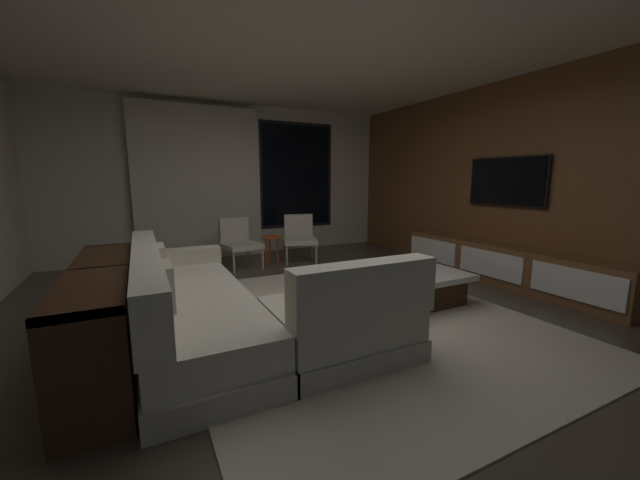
{
  "coord_description": "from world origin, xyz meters",
  "views": [
    {
      "loc": [
        -1.5,
        -3.02,
        1.38
      ],
      "look_at": [
        0.35,
        0.67,
        0.68
      ],
      "focal_mm": 20.24,
      "sensor_mm": 36.0,
      "label": 1
    }
  ],
  "objects_px": {
    "coffee_table": "(402,284)",
    "mounted_tv": "(507,181)",
    "accent_chair_by_curtain": "(238,240)",
    "accent_chair_near_window": "(299,235)",
    "media_console": "(504,265)",
    "side_stool": "(271,241)",
    "console_table_behind_couch": "(102,308)",
    "book_stack_on_coffee_table": "(397,270)",
    "sectional_couch": "(229,311)"
  },
  "relations": [
    {
      "from": "sectional_couch",
      "to": "accent_chair_near_window",
      "type": "relative_size",
      "value": 3.21
    },
    {
      "from": "mounted_tv",
      "to": "console_table_behind_couch",
      "type": "bearing_deg",
      "value": -177.33
    },
    {
      "from": "coffee_table",
      "to": "book_stack_on_coffee_table",
      "type": "bearing_deg",
      "value": -150.13
    },
    {
      "from": "sectional_couch",
      "to": "coffee_table",
      "type": "relative_size",
      "value": 2.16
    },
    {
      "from": "sectional_couch",
      "to": "accent_chair_near_window",
      "type": "bearing_deg",
      "value": 55.96
    },
    {
      "from": "accent_chair_near_window",
      "to": "mounted_tv",
      "type": "height_order",
      "value": "mounted_tv"
    },
    {
      "from": "side_stool",
      "to": "mounted_tv",
      "type": "distance_m",
      "value": 3.58
    },
    {
      "from": "accent_chair_near_window",
      "to": "media_console",
      "type": "bearing_deg",
      "value": -53.35
    },
    {
      "from": "accent_chair_near_window",
      "to": "media_console",
      "type": "distance_m",
      "value": 3.13
    },
    {
      "from": "sectional_couch",
      "to": "mounted_tv",
      "type": "distance_m",
      "value": 4.01
    },
    {
      "from": "book_stack_on_coffee_table",
      "to": "media_console",
      "type": "xyz_separation_m",
      "value": [
        1.78,
        -0.01,
        -0.13
      ]
    },
    {
      "from": "accent_chair_near_window",
      "to": "console_table_behind_couch",
      "type": "height_order",
      "value": "accent_chair_near_window"
    },
    {
      "from": "coffee_table",
      "to": "console_table_behind_couch",
      "type": "distance_m",
      "value": 2.96
    },
    {
      "from": "book_stack_on_coffee_table",
      "to": "mounted_tv",
      "type": "bearing_deg",
      "value": 5.55
    },
    {
      "from": "side_stool",
      "to": "console_table_behind_couch",
      "type": "xyz_separation_m",
      "value": [
        -2.21,
        -2.53,
        0.05
      ]
    },
    {
      "from": "media_console",
      "to": "accent_chair_by_curtain",
      "type": "bearing_deg",
      "value": 139.38
    },
    {
      "from": "accent_chair_by_curtain",
      "to": "console_table_behind_couch",
      "type": "xyz_separation_m",
      "value": [
        -1.66,
        -2.53,
        -0.01
      ]
    },
    {
      "from": "side_stool",
      "to": "media_console",
      "type": "distance_m",
      "value": 3.45
    },
    {
      "from": "side_stool",
      "to": "mounted_tv",
      "type": "height_order",
      "value": "mounted_tv"
    },
    {
      "from": "coffee_table",
      "to": "mounted_tv",
      "type": "bearing_deg",
      "value": 3.28
    },
    {
      "from": "accent_chair_near_window",
      "to": "side_stool",
      "type": "height_order",
      "value": "accent_chair_near_window"
    },
    {
      "from": "sectional_couch",
      "to": "side_stool",
      "type": "height_order",
      "value": "sectional_couch"
    },
    {
      "from": "accent_chair_by_curtain",
      "to": "side_stool",
      "type": "height_order",
      "value": "accent_chair_by_curtain"
    },
    {
      "from": "sectional_couch",
      "to": "coffee_table",
      "type": "distance_m",
      "value": 2.05
    },
    {
      "from": "mounted_tv",
      "to": "book_stack_on_coffee_table",
      "type": "bearing_deg",
      "value": -174.45
    },
    {
      "from": "side_stool",
      "to": "sectional_couch",
      "type": "bearing_deg",
      "value": -115.94
    },
    {
      "from": "sectional_couch",
      "to": "accent_chair_by_curtain",
      "type": "distance_m",
      "value": 2.76
    },
    {
      "from": "coffee_table",
      "to": "side_stool",
      "type": "relative_size",
      "value": 2.52
    },
    {
      "from": "mounted_tv",
      "to": "accent_chair_by_curtain",
      "type": "bearing_deg",
      "value": 143.36
    },
    {
      "from": "accent_chair_near_window",
      "to": "media_console",
      "type": "height_order",
      "value": "accent_chair_near_window"
    },
    {
      "from": "sectional_couch",
      "to": "accent_chair_by_curtain",
      "type": "xyz_separation_m",
      "value": [
        0.75,
        2.65,
        0.14
      ]
    },
    {
      "from": "book_stack_on_coffee_table",
      "to": "side_stool",
      "type": "height_order",
      "value": "side_stool"
    },
    {
      "from": "console_table_behind_couch",
      "to": "book_stack_on_coffee_table",
      "type": "bearing_deg",
      "value": 0.64
    },
    {
      "from": "media_console",
      "to": "console_table_behind_couch",
      "type": "distance_m",
      "value": 4.58
    },
    {
      "from": "book_stack_on_coffee_table",
      "to": "side_stool",
      "type": "relative_size",
      "value": 0.65
    },
    {
      "from": "accent_chair_near_window",
      "to": "coffee_table",
      "type": "bearing_deg",
      "value": -84.41
    },
    {
      "from": "book_stack_on_coffee_table",
      "to": "accent_chair_by_curtain",
      "type": "bearing_deg",
      "value": 114.45
    },
    {
      "from": "accent_chair_near_window",
      "to": "book_stack_on_coffee_table",
      "type": "bearing_deg",
      "value": -88.05
    },
    {
      "from": "accent_chair_by_curtain",
      "to": "console_table_behind_couch",
      "type": "height_order",
      "value": "accent_chair_by_curtain"
    },
    {
      "from": "sectional_couch",
      "to": "mounted_tv",
      "type": "xyz_separation_m",
      "value": [
        3.85,
        0.35,
        1.06
      ]
    },
    {
      "from": "accent_chair_by_curtain",
      "to": "side_stool",
      "type": "xyz_separation_m",
      "value": [
        0.55,
        0.01,
        -0.06
      ]
    },
    {
      "from": "sectional_couch",
      "to": "accent_chair_near_window",
      "type": "distance_m",
      "value": 3.22
    },
    {
      "from": "coffee_table",
      "to": "accent_chair_near_window",
      "type": "bearing_deg",
      "value": 95.59
    },
    {
      "from": "book_stack_on_coffee_table",
      "to": "mounted_tv",
      "type": "relative_size",
      "value": 0.26
    },
    {
      "from": "coffee_table",
      "to": "mounted_tv",
      "type": "height_order",
      "value": "mounted_tv"
    },
    {
      "from": "coffee_table",
      "to": "mounted_tv",
      "type": "xyz_separation_m",
      "value": [
        1.81,
        0.1,
        1.16
      ]
    },
    {
      "from": "side_stool",
      "to": "console_table_behind_couch",
      "type": "height_order",
      "value": "console_table_behind_couch"
    },
    {
      "from": "coffee_table",
      "to": "media_console",
      "type": "relative_size",
      "value": 0.37
    },
    {
      "from": "accent_chair_near_window",
      "to": "accent_chair_by_curtain",
      "type": "height_order",
      "value": "same"
    },
    {
      "from": "sectional_couch",
      "to": "book_stack_on_coffee_table",
      "type": "height_order",
      "value": "sectional_couch"
    }
  ]
}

